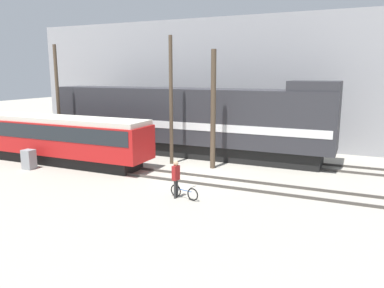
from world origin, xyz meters
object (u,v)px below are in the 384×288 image
object	(u,v)px
person	(176,175)
utility_pole_center	(171,101)
utility_pole_left	(58,99)
freight_locomotive	(186,120)
signal_box	(29,159)
utility_pole_right	(213,110)
bicycle	(184,192)
streetcar	(61,137)

from	to	relation	value
person	utility_pole_center	distance (m)	7.45
person	utility_pole_left	bearing A→B (deg)	154.70
freight_locomotive	person	world-z (taller)	freight_locomotive
utility_pole_center	signal_box	bearing A→B (deg)	-146.57
utility_pole_left	utility_pole_right	world-z (taller)	utility_pole_left
freight_locomotive	bicycle	distance (m)	9.91
bicycle	utility_pole_center	bearing A→B (deg)	122.10
person	utility_pole_right	size ratio (longest dim) A/B	0.25
utility_pole_left	signal_box	bearing A→B (deg)	-67.42
utility_pole_center	utility_pole_left	bearing A→B (deg)	180.00
streetcar	utility_pole_right	xyz separation A→B (m)	(9.34, 2.87, 1.85)
streetcar	utility_pole_right	distance (m)	9.95
utility_pole_right	streetcar	bearing A→B (deg)	-162.90
bicycle	signal_box	world-z (taller)	signal_box
utility_pole_left	utility_pole_right	size ratio (longest dim) A/B	1.09
streetcar	signal_box	xyz separation A→B (m)	(-0.84, -1.97, -1.14)
signal_box	person	bearing A→B (deg)	-6.14
utility_pole_center	bicycle	bearing A→B (deg)	-57.90
freight_locomotive	signal_box	size ratio (longest dim) A/B	17.18
freight_locomotive	person	size ratio (longest dim) A/B	11.39
utility_pole_left	signal_box	size ratio (longest dim) A/B	6.51
utility_pole_right	bicycle	bearing A→B (deg)	-81.78
streetcar	bicycle	world-z (taller)	streetcar
streetcar	utility_pole_right	bearing A→B (deg)	17.10
bicycle	person	xyz separation A→B (m)	(-0.39, -0.07, 0.80)
utility_pole_center	signal_box	world-z (taller)	utility_pole_center
streetcar	freight_locomotive	bearing A→B (deg)	42.95
utility_pole_left	signal_box	xyz separation A→B (m)	(2.01, -4.84, -3.30)
utility_pole_left	freight_locomotive	bearing A→B (deg)	17.65
freight_locomotive	bicycle	world-z (taller)	freight_locomotive
streetcar	person	bearing A→B (deg)	-17.60
utility_pole_center	freight_locomotive	bearing A→B (deg)	96.18
utility_pole_center	utility_pole_right	size ratio (longest dim) A/B	1.12
utility_pole_left	utility_pole_center	distance (m)	9.34
signal_box	streetcar	bearing A→B (deg)	66.78
freight_locomotive	utility_pole_center	bearing A→B (deg)	-83.82
streetcar	utility_pole_center	size ratio (longest dim) A/B	1.54
freight_locomotive	utility_pole_right	size ratio (longest dim) A/B	2.87
bicycle	person	distance (m)	0.90
person	utility_pole_left	size ratio (longest dim) A/B	0.23
person	signal_box	world-z (taller)	person
bicycle	utility_pole_left	bearing A→B (deg)	155.61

